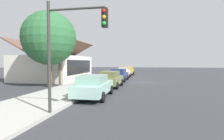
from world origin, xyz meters
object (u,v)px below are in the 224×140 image
object	(u,v)px
shade_tree	(49,38)
utility_pole_wooden	(59,48)
car_mustard	(129,71)
car_olive	(111,79)
car_navy	(119,75)
traffic_light_main	(71,39)
fire_hydrant_red	(118,73)
car_ivory	(124,72)
car_seafoam	(94,86)

from	to	relation	value
shade_tree	utility_pole_wooden	world-z (taller)	utility_pole_wooden
car_mustard	utility_pole_wooden	world-z (taller)	utility_pole_wooden
car_olive	car_navy	bearing A→B (deg)	2.91
car_navy	traffic_light_main	size ratio (longest dim) A/B	0.91
traffic_light_main	fire_hydrant_red	xyz separation A→B (m)	(24.08, 1.66, -2.99)
car_navy	car_ivory	xyz separation A→B (m)	(5.44, -0.01, -0.00)
shade_tree	fire_hydrant_red	world-z (taller)	shade_tree
car_seafoam	traffic_light_main	distance (m)	5.25
car_mustard	shade_tree	distance (m)	19.66
car_seafoam	fire_hydrant_red	bearing A→B (deg)	2.96
car_navy	fire_hydrant_red	distance (m)	8.36
car_ivory	shade_tree	distance (m)	14.25
car_olive	utility_pole_wooden	distance (m)	6.33
car_olive	car_ivory	world-z (taller)	same
car_navy	car_mustard	bearing A→B (deg)	-0.28
car_mustard	fire_hydrant_red	size ratio (longest dim) A/B	6.44
utility_pole_wooden	car_seafoam	bearing A→B (deg)	-136.12
car_ivory	shade_tree	bearing A→B (deg)	154.40
shade_tree	fire_hydrant_red	distance (m)	16.36
car_mustard	car_ivory	bearing A→B (deg)	177.53
fire_hydrant_red	car_olive	bearing A→B (deg)	-173.96
car_seafoam	traffic_light_main	world-z (taller)	traffic_light_main
car_seafoam	utility_pole_wooden	xyz separation A→B (m)	(5.59, 5.38, 3.11)
traffic_light_main	car_navy	bearing A→B (deg)	0.93
car_olive	traffic_light_main	distance (m)	10.24
traffic_light_main	car_seafoam	bearing A→B (deg)	3.55
utility_pole_wooden	fire_hydrant_red	size ratio (longest dim) A/B	10.56
car_olive	car_mustard	xyz separation A→B (m)	(17.34, -0.06, 0.00)
car_olive	traffic_light_main	size ratio (longest dim) A/B	0.84
car_ivory	fire_hydrant_red	world-z (taller)	car_ivory
car_ivory	traffic_light_main	xyz separation A→B (m)	(-21.28, -0.25, 2.68)
car_olive	car_ivory	xyz separation A→B (m)	(11.40, 0.09, 0.00)
car_olive	car_ivory	bearing A→B (deg)	2.43
utility_pole_wooden	fire_hydrant_red	world-z (taller)	utility_pole_wooden
car_seafoam	car_olive	size ratio (longest dim) A/B	1.10
utility_pole_wooden	car_olive	bearing A→B (deg)	-92.33
car_navy	utility_pole_wooden	distance (m)	8.47
car_mustard	traffic_light_main	xyz separation A→B (m)	(-27.22, -0.10, 2.68)
car_seafoam	car_navy	bearing A→B (deg)	-1.19
utility_pole_wooden	shade_tree	bearing A→B (deg)	156.98
car_mustard	car_navy	bearing A→B (deg)	178.20
traffic_light_main	utility_pole_wooden	distance (m)	11.59
car_seafoam	fire_hydrant_red	xyz separation A→B (m)	(19.57, 1.38, -0.32)
car_navy	fire_hydrant_red	world-z (taller)	car_navy
car_olive	fire_hydrant_red	xyz separation A→B (m)	(14.20, 1.50, -0.32)
fire_hydrant_red	traffic_light_main	bearing A→B (deg)	-176.06
car_ivory	utility_pole_wooden	world-z (taller)	utility_pole_wooden
car_seafoam	car_ivory	bearing A→B (deg)	-1.17
car_mustard	traffic_light_main	size ratio (longest dim) A/B	0.88
shade_tree	traffic_light_main	xyz separation A→B (m)	(-8.95, -6.15, -1.32)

